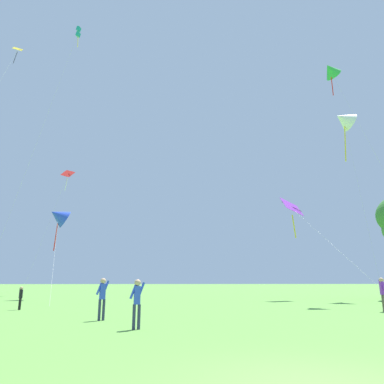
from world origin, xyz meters
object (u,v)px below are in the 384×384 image
kite_red_high (66,179)px  kite_teal_box (77,36)px  kite_purple_streamer (293,212)px  kite_white_distant (344,120)px  person_foreground_watcher (383,291)px  person_child_small (21,296)px  person_in_red_shirt (137,299)px  person_near_tree (102,295)px  kite_yellow_diamond (8,67)px  kite_blue_delta (58,216)px  kite_green_small (331,70)px

kite_red_high → kite_teal_box: kite_teal_box is taller
kite_purple_streamer → kite_white_distant: bearing=4.6°
person_foreground_watcher → person_child_small: (-19.55, 2.58, -0.29)m
person_child_small → kite_purple_streamer: bearing=27.4°
person_in_red_shirt → person_near_tree: bearing=119.4°
kite_white_distant → person_foreground_watcher: bearing=-114.6°
kite_red_high → person_near_tree: bearing=-70.8°
kite_teal_box → kite_yellow_diamond: bearing=172.1°
person_foreground_watcher → person_in_red_shirt: bearing=-153.0°
kite_yellow_diamond → person_child_small: bearing=-55.5°
kite_blue_delta → person_in_red_shirt: 24.54m
kite_teal_box → kite_white_distant: bearing=-0.5°
kite_white_distant → person_child_small: 32.26m
kite_white_distant → kite_teal_box: kite_teal_box is taller
person_near_tree → kite_red_high: bearing=109.2°
person_foreground_watcher → person_child_small: 19.72m
kite_blue_delta → kite_yellow_diamond: (-5.94, -1.04, 15.00)m
kite_green_small → kite_white_distant: kite_green_small is taller
kite_yellow_diamond → kite_teal_box: bearing=-7.9°
kite_yellow_diamond → kite_teal_box: 7.54m
person_child_small → kite_green_small: bearing=16.1°
kite_yellow_diamond → person_child_small: kite_yellow_diamond is taller
kite_green_small → kite_white_distant: bearing=54.1°
kite_blue_delta → kite_red_high: kite_red_high is taller
kite_blue_delta → kite_purple_streamer: kite_purple_streamer is taller
person_foreground_watcher → kite_white_distant: bearing=65.4°
kite_red_high → kite_green_small: kite_green_small is taller
kite_blue_delta → person_child_small: bearing=-80.4°
person_foreground_watcher → kite_yellow_diamond: bearing=152.6°
kite_blue_delta → person_near_tree: (7.69, -18.80, -6.54)m
person_child_small → kite_red_high: bearing=101.7°
kite_white_distant → person_near_tree: bearing=-140.5°
kite_green_small → kite_yellow_diamond: kite_yellow_diamond is taller
kite_yellow_diamond → person_foreground_watcher: (27.66, -14.37, -21.50)m
person_near_tree → person_child_small: size_ratio=1.33×
kite_purple_streamer → person_child_small: kite_purple_streamer is taller
kite_white_distant → person_in_red_shirt: kite_white_distant is taller
kite_red_high → kite_green_small: (27.75, -17.97, 5.62)m
kite_red_high → person_in_red_shirt: 38.07m
person_child_small → kite_blue_delta: bearing=99.6°
kite_green_small → person_child_small: (-22.66, -6.56, -19.35)m
kite_teal_box → kite_purple_streamer: bearing=-2.0°
person_in_red_shirt → kite_teal_box: bearing=113.3°
person_near_tree → person_child_small: person_near_tree is taller
kite_yellow_diamond → person_near_tree: (13.63, -17.76, -21.54)m
kite_white_distant → person_near_tree: kite_white_distant is taller
kite_red_high → person_foreground_watcher: kite_red_high is taller
person_near_tree → person_foreground_watcher: 14.43m
kite_blue_delta → person_foreground_watcher: (21.72, -15.41, -6.50)m
kite_green_small → kite_teal_box: 25.04m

